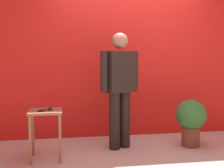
{
  "coord_description": "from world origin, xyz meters",
  "views": [
    {
      "loc": [
        -1.09,
        -3.5,
        1.29
      ],
      "look_at": [
        -0.4,
        0.55,
        0.93
      ],
      "focal_mm": 47.44,
      "sensor_mm": 36.0,
      "label": 1
    }
  ],
  "objects_px": {
    "cell_phone": "(42,110)",
    "potted_plant": "(191,119)",
    "side_table": "(46,121)",
    "standing_person": "(120,84)",
    "tv_remote": "(50,109)"
  },
  "relations": [
    {
      "from": "cell_phone",
      "to": "potted_plant",
      "type": "distance_m",
      "value": 2.13
    },
    {
      "from": "side_table",
      "to": "cell_phone",
      "type": "bearing_deg",
      "value": -135.36
    },
    {
      "from": "standing_person",
      "to": "cell_phone",
      "type": "distance_m",
      "value": 1.15
    },
    {
      "from": "tv_remote",
      "to": "potted_plant",
      "type": "xyz_separation_m",
      "value": [
        2.0,
        0.17,
        -0.24
      ]
    },
    {
      "from": "standing_person",
      "to": "side_table",
      "type": "bearing_deg",
      "value": -163.24
    },
    {
      "from": "standing_person",
      "to": "tv_remote",
      "type": "xyz_separation_m",
      "value": [
        -0.96,
        -0.26,
        -0.28
      ]
    },
    {
      "from": "tv_remote",
      "to": "potted_plant",
      "type": "relative_size",
      "value": 0.25
    },
    {
      "from": "side_table",
      "to": "potted_plant",
      "type": "xyz_separation_m",
      "value": [
        2.06,
        0.22,
        -0.09
      ]
    },
    {
      "from": "side_table",
      "to": "potted_plant",
      "type": "distance_m",
      "value": 2.08
    },
    {
      "from": "cell_phone",
      "to": "tv_remote",
      "type": "bearing_deg",
      "value": 59.78
    },
    {
      "from": "potted_plant",
      "to": "side_table",
      "type": "bearing_deg",
      "value": -173.97
    },
    {
      "from": "standing_person",
      "to": "tv_remote",
      "type": "bearing_deg",
      "value": -164.66
    },
    {
      "from": "standing_person",
      "to": "side_table",
      "type": "relative_size",
      "value": 2.59
    },
    {
      "from": "tv_remote",
      "to": "cell_phone",
      "type": "bearing_deg",
      "value": -141.43
    },
    {
      "from": "side_table",
      "to": "tv_remote",
      "type": "relative_size",
      "value": 3.73
    }
  ]
}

